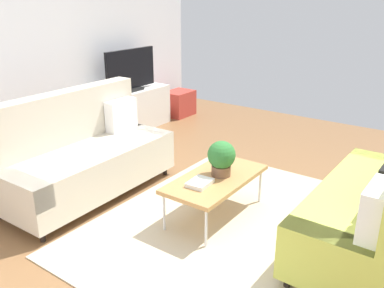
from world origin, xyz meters
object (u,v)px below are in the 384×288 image
at_px(couch_beige, 84,155).
at_px(coffee_table, 216,180).
at_px(storage_trunk, 179,103).
at_px(vase_0, 100,91).
at_px(bottle_1, 119,87).
at_px(tv_console, 132,110).
at_px(tv, 131,71).
at_px(couch_green, 382,205).
at_px(bottle_0, 114,91).
at_px(table_book_0, 200,183).
at_px(potted_plant, 221,157).

relative_size(couch_beige, coffee_table, 1.74).
height_order(storage_trunk, vase_0, vase_0).
bearing_deg(bottle_1, tv_console, 7.81).
bearing_deg(vase_0, tv, -6.88).
distance_m(couch_green, bottle_1, 4.07).
distance_m(tv_console, tv, 0.63).
relative_size(couch_green, bottle_0, 12.35).
bearing_deg(table_book_0, couch_beige, 96.61).
bearing_deg(coffee_table, couch_green, -78.77).
height_order(storage_trunk, bottle_0, bottle_0).
bearing_deg(coffee_table, tv_console, 59.23).
bearing_deg(couch_green, potted_plant, 99.06).
bearing_deg(tv, vase_0, 173.12).
distance_m(tv, storage_trunk, 1.32).
height_order(potted_plant, table_book_0, potted_plant).
bearing_deg(tv, bottle_1, -176.08).
relative_size(tv_console, tv, 1.40).
bearing_deg(couch_beige, bottle_1, -146.88).
bearing_deg(table_book_0, coffee_table, -6.57).
bearing_deg(potted_plant, storage_trunk, 44.11).
relative_size(coffee_table, potted_plant, 3.19).
bearing_deg(table_book_0, vase_0, 65.62).
distance_m(couch_green, table_book_0, 1.53).
relative_size(couch_beige, bottle_1, 8.09).
xyz_separation_m(couch_beige, table_book_0, (0.16, -1.39, -0.00)).
xyz_separation_m(table_book_0, vase_0, (1.17, 2.59, 0.29)).
bearing_deg(bottle_1, storage_trunk, -2.47).
distance_m(tv_console, bottle_0, 0.56).
relative_size(tv_console, bottle_0, 9.08).
bearing_deg(storage_trunk, bottle_0, 177.69).
bearing_deg(coffee_table, couch_beige, 105.28).
relative_size(couch_beige, vase_0, 10.42).
xyz_separation_m(couch_beige, tv, (1.91, 1.12, 0.51)).
height_order(couch_green, bottle_1, couch_green).
bearing_deg(potted_plant, vase_0, 71.51).
xyz_separation_m(tv_console, storage_trunk, (1.10, -0.10, -0.10)).
relative_size(potted_plant, table_book_0, 1.44).
relative_size(vase_0, bottle_0, 1.19).
relative_size(tv, potted_plant, 2.90).
distance_m(vase_0, bottle_1, 0.30).
height_order(couch_beige, bottle_0, couch_beige).
relative_size(couch_beige, couch_green, 1.01).
bearing_deg(couch_beige, tv, -150.69).
distance_m(table_book_0, bottle_0, 2.86).
relative_size(couch_green, storage_trunk, 3.66).
relative_size(couch_beige, tv, 1.92).
height_order(vase_0, bottle_1, bottle_1).
bearing_deg(bottle_0, tv, 2.94).
bearing_deg(couch_green, storage_trunk, 59.20).
distance_m(couch_green, tv, 4.19).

